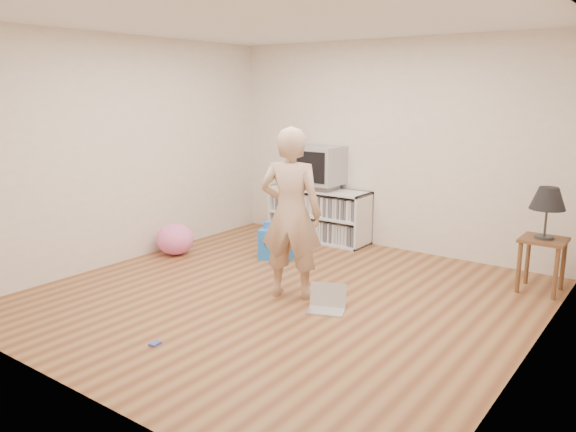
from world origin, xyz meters
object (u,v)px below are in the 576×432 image
Objects in this scene: dvd_deck at (319,186)px; laptop at (327,303)px; person at (291,214)px; plush_pink at (175,239)px; crt_tv at (319,165)px; side_table at (543,251)px; plush_blue at (277,243)px; table_lamp at (548,200)px; media_unit at (319,214)px.

dvd_deck reaches higher than laptop.
plush_pink is at bearing -29.02° from person.
dvd_deck is at bearing 102.90° from laptop.
crt_tv is 1.46× the size of laptop.
crt_tv is 1.32× the size of plush_pink.
crt_tv reaches higher than side_table.
plush_pink is (-3.94, -1.26, -0.22)m from side_table.
plush_blue is at bearing -167.05° from side_table.
side_table is 1.21× the size of plush_blue.
table_lamp is 2.39m from laptop.
person is 3.65× the size of plush_pink.
person is at bearing -64.27° from media_unit.
media_unit reaches higher than laptop.
person reaches higher than media_unit.
crt_tv is 2.92m from table_lamp.
side_table is (2.90, -0.39, 0.07)m from media_unit.
plush_pink is (-1.99, 0.32, -0.64)m from person.
dvd_deck is 2.58m from laptop.
media_unit is 3.40× the size of laptop.
plush_pink is at bearing -162.24° from table_lamp.
dvd_deck is at bearing 172.72° from table_lamp.
table_lamp is at bearing -7.21° from crt_tv.
side_table is 1.34× the size of laptop.
side_table reaches higher than laptop.
dvd_deck is 0.27× the size of person.
plush_blue is 1.00× the size of plush_pink.
side_table is 4.14m from plush_pink.
person reaches higher than dvd_deck.
crt_tv is 1.09× the size of side_table.
person is (-1.95, -1.59, -0.11)m from table_lamp.
person is at bearing -64.09° from dvd_deck.
person reaches higher than plush_pink.
plush_blue is (-2.83, -0.65, -0.23)m from side_table.
plush_blue is at bearing 121.13° from laptop.
dvd_deck is 0.29m from crt_tv.
dvd_deck reaches higher than plush_blue.
dvd_deck is at bearing 75.87° from plush_blue.
table_lamp is at bearing 0.00° from side_table.
table_lamp is 0.31× the size of person.
crt_tv is 0.36× the size of person.
media_unit is 2.33× the size of crt_tv.
table_lamp reaches higher than media_unit.
media_unit is at bearing 172.42° from table_lamp.
media_unit is at bearing 90.00° from dvd_deck.
media_unit is at bearing 102.70° from laptop.
side_table is at bearing -160.57° from person.
plush_blue is at bearing 28.88° from plush_pink.
person is 1.44m from plush_blue.
crt_tv is (-0.00, -0.02, 0.67)m from media_unit.
table_lamp is at bearing 17.76° from plush_pink.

